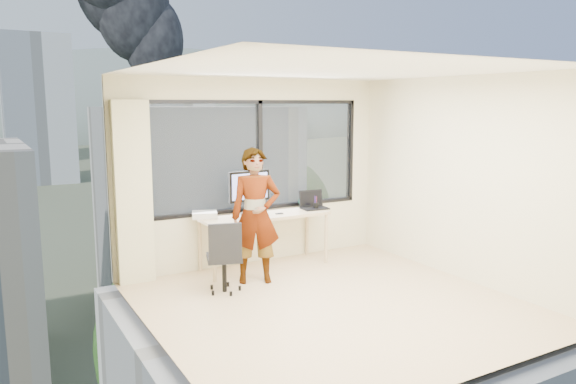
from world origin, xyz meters
TOP-DOWN VIEW (x-y plane):
  - floor at (0.00, 0.00)m, footprint 4.00×4.00m
  - ceiling at (0.00, 0.00)m, footprint 4.00×4.00m
  - wall_front at (0.00, -2.00)m, footprint 4.00×0.01m
  - wall_left at (-2.00, 0.00)m, footprint 0.01×4.00m
  - wall_right at (2.00, 0.00)m, footprint 0.01×4.00m
  - window_wall at (0.05, 2.00)m, footprint 3.30×0.16m
  - curtain at (-1.72, 1.88)m, footprint 0.45×0.14m
  - desk at (0.00, 1.66)m, footprint 1.80×0.60m
  - chair at (-0.89, 0.99)m, footprint 0.58×0.58m
  - person at (-0.39, 1.15)m, footprint 0.73×0.60m
  - monitor at (-0.19, 1.72)m, footprint 0.62×0.18m
  - game_console at (-0.80, 1.84)m, footprint 0.40×0.36m
  - laptop at (0.80, 1.63)m, footprint 0.41×0.42m
  - cellphone at (0.19, 1.57)m, footprint 0.11×0.06m
  - pen_cup at (0.80, 1.60)m, footprint 0.10×0.10m
  - handbag at (0.78, 1.85)m, footprint 0.27×0.19m
  - exterior_ground at (0.00, 120.00)m, footprint 400.00×400.00m
  - near_bldg_b at (12.00, 38.00)m, footprint 14.00×13.00m
  - near_bldg_c at (30.00, 28.00)m, footprint 12.00×10.00m
  - far_tower_b at (8.00, 120.00)m, footprint 13.00×13.00m
  - far_tower_c at (45.00, 140.00)m, footprint 15.00×15.00m
  - hill_b at (100.00, 320.00)m, footprint 300.00×220.00m
  - tree_b at (4.00, 18.00)m, footprint 7.60×7.60m
  - tree_c at (22.00, 40.00)m, footprint 8.40×8.40m
  - smoke_plume_b at (55.00, 170.00)m, footprint 30.00×18.00m

SIDE VIEW (x-z plane):
  - exterior_ground at x=0.00m, z-range -14.02..-13.98m
  - hill_b at x=100.00m, z-range -62.00..34.00m
  - tree_b at x=4.00m, z-range -14.00..-5.00m
  - near_bldg_c at x=30.00m, z-range -14.00..-4.00m
  - tree_c at x=22.00m, z-range -14.00..-4.00m
  - near_bldg_b at x=12.00m, z-range -14.00..2.00m
  - far_tower_c at x=45.00m, z-range -14.00..12.00m
  - floor at x=0.00m, z-range -0.01..0.01m
  - desk at x=0.00m, z-range 0.00..0.75m
  - chair at x=-0.89m, z-range 0.00..0.90m
  - cellphone at x=0.19m, z-range 0.75..0.76m
  - game_console at x=-0.80m, z-range 0.75..0.83m
  - pen_cup at x=0.80m, z-range 0.75..0.85m
  - handbag at x=0.78m, z-range 0.75..0.93m
  - person at x=-0.39m, z-range 0.00..1.71m
  - laptop at x=0.80m, z-range 0.75..0.99m
  - far_tower_b at x=8.00m, z-range -14.00..16.00m
  - monitor at x=-0.19m, z-range 0.75..1.36m
  - curtain at x=-1.72m, z-range 0.00..2.30m
  - wall_front at x=0.00m, z-range 0.00..2.60m
  - wall_left at x=-2.00m, z-range 0.00..2.60m
  - wall_right at x=2.00m, z-range 0.00..2.60m
  - window_wall at x=0.05m, z-range 0.75..2.30m
  - ceiling at x=0.00m, z-range 2.60..2.60m
  - smoke_plume_b at x=55.00m, z-range -8.00..62.00m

